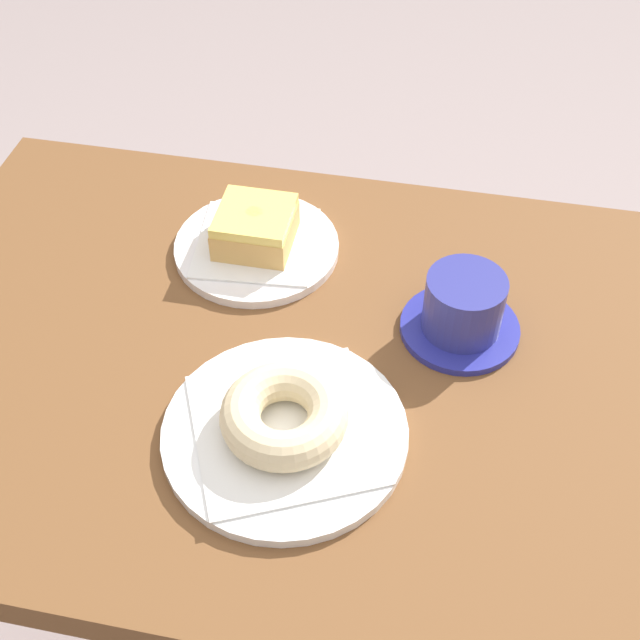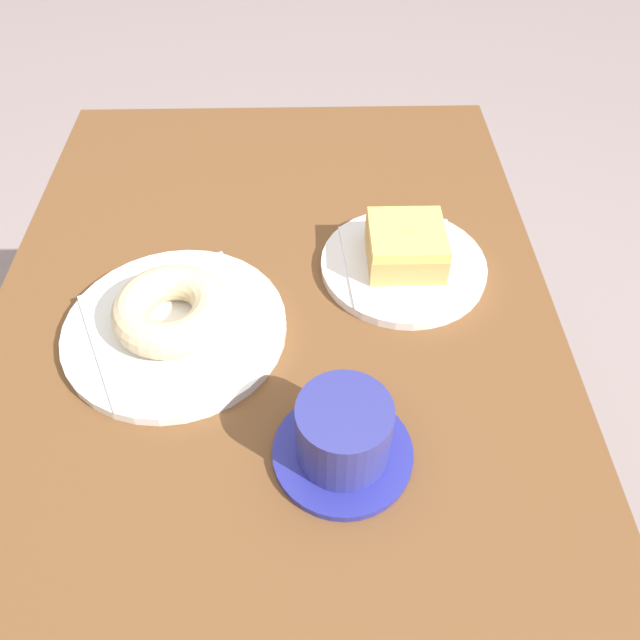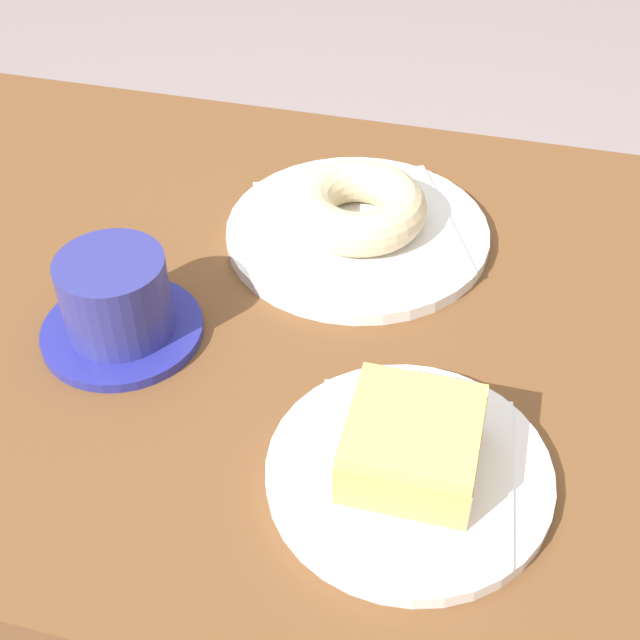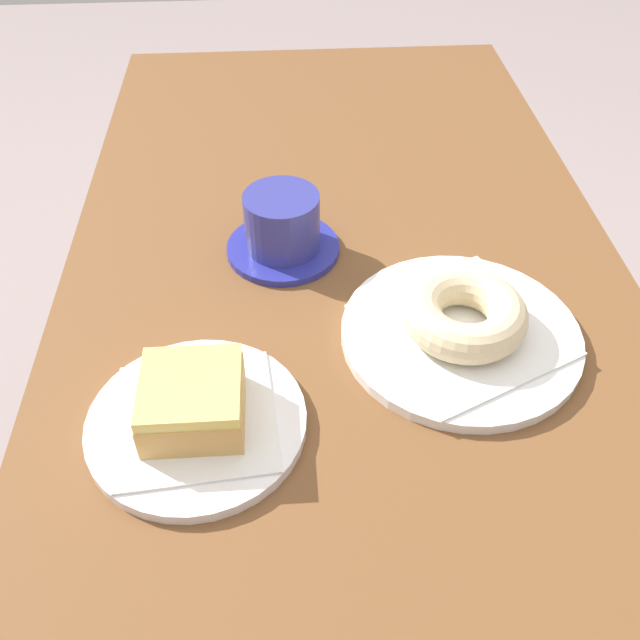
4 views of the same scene
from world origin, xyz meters
The scene contains 8 objects.
table centered at (0.00, 0.00, 0.64)m, with size 1.19×0.63×0.73m.
plate_glazed_square centered at (-0.22, 0.15, 0.74)m, with size 0.20×0.20×0.01m, color white.
napkin_glazed_square centered at (-0.22, 0.15, 0.74)m, with size 0.14×0.14×0.00m, color white.
donut_glazed_square centered at (-0.22, 0.15, 0.77)m, with size 0.09×0.09×0.05m.
plate_sugar_ring centered at (-0.13, -0.10, 0.74)m, with size 0.24×0.24×0.01m, color white.
napkin_sugar_ring centered at (-0.13, -0.10, 0.74)m, with size 0.17×0.17×0.00m, color white.
donut_sugar_ring centered at (-0.13, -0.10, 0.76)m, with size 0.12×0.12×0.04m, color beige.
coffee_cup centered at (0.03, 0.07, 0.76)m, with size 0.13×0.13×0.08m.
Camera 2 is at (0.32, 0.04, 1.24)m, focal length 35.04 mm.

